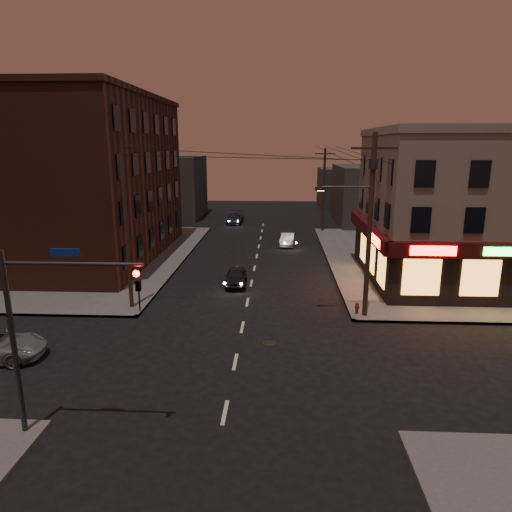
# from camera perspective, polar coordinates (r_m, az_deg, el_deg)

# --- Properties ---
(ground) EXTENTS (120.00, 120.00, 0.00)m
(ground) POSITION_cam_1_polar(r_m,az_deg,el_deg) (21.13, -2.61, -13.09)
(ground) COLOR black
(ground) RESTS_ON ground
(sidewalk_ne) EXTENTS (24.00, 28.00, 0.15)m
(sidewalk_ne) POSITION_cam_1_polar(r_m,az_deg,el_deg) (42.13, 25.29, -0.55)
(sidewalk_ne) COLOR #514F4C
(sidewalk_ne) RESTS_ON ground
(sidewalk_nw) EXTENTS (24.00, 28.00, 0.15)m
(sidewalk_nw) POSITION_cam_1_polar(r_m,az_deg,el_deg) (43.71, -24.26, 0.04)
(sidewalk_nw) COLOR #514F4C
(sidewalk_nw) RESTS_ON ground
(pizza_building) EXTENTS (15.85, 12.85, 10.50)m
(pizza_building) POSITION_cam_1_polar(r_m,az_deg,el_deg) (35.36, 26.40, 5.54)
(pizza_building) COLOR gray
(pizza_building) RESTS_ON sidewalk_ne
(brick_apartment) EXTENTS (12.00, 20.00, 13.00)m
(brick_apartment) POSITION_cam_1_polar(r_m,az_deg,el_deg) (41.26, -20.78, 8.89)
(brick_apartment) COLOR #4E2619
(brick_apartment) RESTS_ON sidewalk_nw
(bg_building_ne_a) EXTENTS (10.00, 12.00, 7.00)m
(bg_building_ne_a) POSITION_cam_1_polar(r_m,az_deg,el_deg) (58.35, 14.98, 7.38)
(bg_building_ne_a) COLOR #3F3D3A
(bg_building_ne_a) RESTS_ON ground
(bg_building_nw) EXTENTS (9.00, 10.00, 8.00)m
(bg_building_nw) POSITION_cam_1_polar(r_m,az_deg,el_deg) (62.80, -10.96, 8.48)
(bg_building_nw) COLOR #3F3D3A
(bg_building_nw) RESTS_ON ground
(bg_building_ne_b) EXTENTS (8.00, 8.00, 6.00)m
(bg_building_ne_b) POSITION_cam_1_polar(r_m,az_deg,el_deg) (71.77, 11.10, 8.31)
(bg_building_ne_b) COLOR #3F3D3A
(bg_building_ne_b) RESTS_ON ground
(utility_pole_main) EXTENTS (4.20, 0.44, 10.00)m
(utility_pole_main) POSITION_cam_1_polar(r_m,az_deg,el_deg) (25.30, 13.84, 4.79)
(utility_pole_main) COLOR #382619
(utility_pole_main) RESTS_ON sidewalk_ne
(utility_pole_far) EXTENTS (0.26, 0.26, 9.00)m
(utility_pole_far) POSITION_cam_1_polar(r_m,az_deg,el_deg) (51.23, 8.47, 8.16)
(utility_pole_far) COLOR #382619
(utility_pole_far) RESTS_ON sidewalk_ne
(utility_pole_west) EXTENTS (0.24, 0.24, 9.00)m
(utility_pole_west) POSITION_cam_1_polar(r_m,az_deg,el_deg) (27.15, -15.84, 2.88)
(utility_pole_west) COLOR #382619
(utility_pole_west) RESTS_ON sidewalk_nw
(traffic_signal) EXTENTS (4.49, 0.32, 6.47)m
(traffic_signal) POSITION_cam_1_polar(r_m,az_deg,el_deg) (16.05, -25.21, -7.21)
(traffic_signal) COLOR #333538
(traffic_signal) RESTS_ON ground
(sedan_near) EXTENTS (1.54, 3.61, 1.22)m
(sedan_near) POSITION_cam_1_polar(r_m,az_deg,el_deg) (31.69, -2.51, -2.60)
(sedan_near) COLOR black
(sedan_near) RESTS_ON ground
(sedan_mid) EXTENTS (1.69, 3.74, 1.19)m
(sedan_mid) POSITION_cam_1_polar(r_m,az_deg,el_deg) (44.23, 3.99, 2.09)
(sedan_mid) COLOR gray
(sedan_mid) RESTS_ON ground
(sedan_far) EXTENTS (1.97, 4.68, 1.35)m
(sedan_far) POSITION_cam_1_polar(r_m,az_deg,el_deg) (56.75, -2.64, 4.79)
(sedan_far) COLOR #1C2139
(sedan_far) RESTS_ON ground
(fire_hydrant) EXTENTS (0.30, 0.30, 0.67)m
(fire_hydrant) POSITION_cam_1_polar(r_m,az_deg,el_deg) (26.73, 12.51, -6.30)
(fire_hydrant) COLOR maroon
(fire_hydrant) RESTS_ON sidewalk_ne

